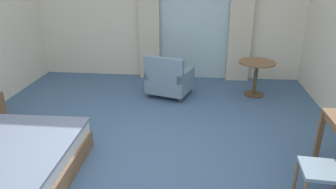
# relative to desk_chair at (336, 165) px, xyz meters

# --- Properties ---
(ground) EXTENTS (6.46, 7.70, 0.10)m
(ground) POSITION_rel_desk_chair_xyz_m (-2.13, 0.56, -0.54)
(ground) COLOR #426084
(wall_back) EXTENTS (6.06, 0.12, 2.79)m
(wall_back) POSITION_rel_desk_chair_xyz_m (-2.13, 4.15, 0.91)
(wall_back) COLOR silver
(wall_back) RESTS_ON ground
(balcony_glass_door) EXTENTS (1.52, 0.02, 2.46)m
(balcony_glass_door) POSITION_rel_desk_chair_xyz_m (-1.55, 4.07, 0.74)
(balcony_glass_door) COLOR silver
(balcony_glass_door) RESTS_ON ground
(curtain_panel_left) EXTENTS (0.45, 0.10, 2.47)m
(curtain_panel_left) POSITION_rel_desk_chair_xyz_m (-2.53, 3.97, 0.75)
(curtain_panel_left) COLOR beige
(curtain_panel_left) RESTS_ON ground
(curtain_panel_right) EXTENTS (0.48, 0.10, 2.47)m
(curtain_panel_right) POSITION_rel_desk_chair_xyz_m (-0.57, 3.97, 0.75)
(curtain_panel_right) COLOR beige
(curtain_panel_right) RESTS_ON ground
(desk_chair) EXTENTS (0.50, 0.44, 0.90)m
(desk_chair) POSITION_rel_desk_chair_xyz_m (0.00, 0.00, 0.00)
(desk_chair) COLOR gray
(desk_chair) RESTS_ON ground
(armchair_by_window) EXTENTS (0.94, 0.91, 0.83)m
(armchair_by_window) POSITION_rel_desk_chair_xyz_m (-1.99, 2.87, -0.16)
(armchair_by_window) COLOR gray
(armchair_by_window) RESTS_ON ground
(round_cafe_table) EXTENTS (0.69, 0.69, 0.68)m
(round_cafe_table) POSITION_rel_desk_chair_xyz_m (-0.32, 3.09, 0.02)
(round_cafe_table) COLOR brown
(round_cafe_table) RESTS_ON ground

